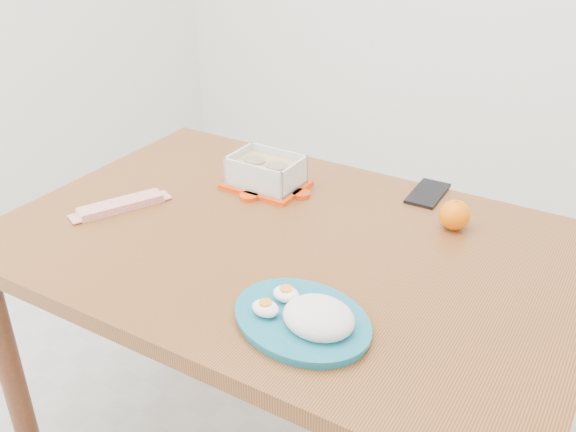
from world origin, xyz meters
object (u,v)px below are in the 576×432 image
Objects in this scene: rice_plate at (307,316)px; smartphone at (428,193)px; dining_table at (288,271)px; food_container at (266,172)px; orange_fruit at (455,215)px.

smartphone is (-0.08, 0.63, -0.02)m from rice_plate.
rice_plate is at bearing -52.91° from dining_table.
food_container is (-0.21, 0.18, 0.13)m from dining_table.
food_container reaches higher than smartphone.
food_container reaches higher than orange_fruit.
rice_plate is 2.02× the size of smartphone.
food_container is at bearing -168.25° from orange_fruit.
dining_table is at bearing -46.53° from food_container.
smartphone reaches higher than dining_table.
food_container is 3.09× the size of orange_fruit.
food_container is at bearing 144.57° from rice_plate.
food_container is 0.43m from smartphone.
rice_plate reaches higher than smartphone.
food_container is 0.60m from rice_plate.
food_container is 0.50m from orange_fruit.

